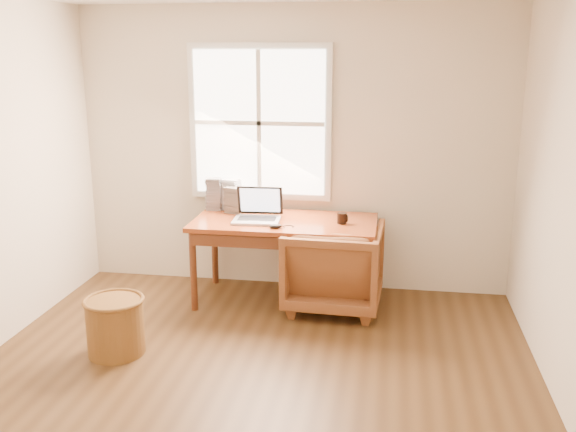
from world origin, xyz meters
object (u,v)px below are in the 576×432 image
object	(u,v)px
laptop	(256,206)
cd_stack_a	(231,194)
coffee_mug	(342,218)
wicker_stool	(115,327)
desk	(285,222)
armchair	(334,266)

from	to	relation	value
laptop	cd_stack_a	size ratio (longest dim) A/B	1.39
coffee_mug	cd_stack_a	world-z (taller)	cd_stack_a
wicker_stool	cd_stack_a	size ratio (longest dim) A/B	1.42
desk	cd_stack_a	bearing A→B (deg)	151.25
laptop	cd_stack_a	world-z (taller)	cd_stack_a
wicker_stool	laptop	bearing A→B (deg)	53.42
coffee_mug	cd_stack_a	xyz separation A→B (m)	(-1.06, 0.33, 0.10)
wicker_stool	coffee_mug	distance (m)	2.06
cd_stack_a	desk	bearing A→B (deg)	-28.75
laptop	coffee_mug	distance (m)	0.75
desk	cd_stack_a	size ratio (longest dim) A/B	5.42
armchair	wicker_stool	distance (m)	1.91
cd_stack_a	laptop	bearing A→B (deg)	-51.31
wicker_stool	cd_stack_a	bearing A→B (deg)	71.25
laptop	armchair	bearing A→B (deg)	-2.06
armchair	wicker_stool	world-z (taller)	armchair
armchair	cd_stack_a	world-z (taller)	cd_stack_a
armchair	coffee_mug	distance (m)	0.43
armchair	coffee_mug	bearing A→B (deg)	-131.78
armchair	cd_stack_a	distance (m)	1.19
coffee_mug	cd_stack_a	distance (m)	1.11
armchair	wicker_stool	size ratio (longest dim) A/B	1.97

